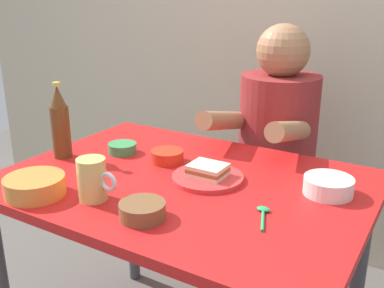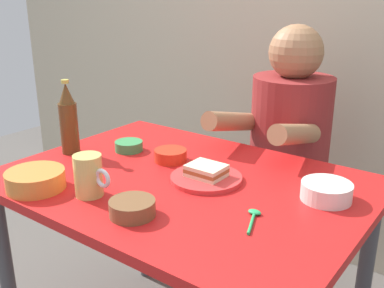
{
  "view_description": "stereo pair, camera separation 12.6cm",
  "coord_description": "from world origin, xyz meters",
  "px_view_note": "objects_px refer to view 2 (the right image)",
  "views": [
    {
      "loc": [
        0.68,
        -1.07,
        1.29
      ],
      "look_at": [
        0.0,
        0.05,
        0.84
      ],
      "focal_mm": 42.09,
      "sensor_mm": 36.0,
      "label": 1
    },
    {
      "loc": [
        0.78,
        -1.0,
        1.29
      ],
      "look_at": [
        0.0,
        0.05,
        0.84
      ],
      "focal_mm": 42.09,
      "sensor_mm": 36.0,
      "label": 2
    }
  ],
  "objects_px": {
    "person_seated": "(289,128)",
    "beer_bottle": "(68,120)",
    "dining_table": "(183,206)",
    "plate_orange": "(206,178)",
    "stool": "(284,219)",
    "rice_bowl_white": "(326,191)",
    "beer_mug": "(89,176)",
    "sandwich": "(206,171)"
  },
  "relations": [
    {
      "from": "dining_table",
      "to": "beer_bottle",
      "type": "relative_size",
      "value": 4.2
    },
    {
      "from": "dining_table",
      "to": "plate_orange",
      "type": "relative_size",
      "value": 5.0
    },
    {
      "from": "person_seated",
      "to": "beer_bottle",
      "type": "height_order",
      "value": "person_seated"
    },
    {
      "from": "stool",
      "to": "beer_bottle",
      "type": "xyz_separation_m",
      "value": [
        -0.53,
        -0.68,
        0.51
      ]
    },
    {
      "from": "sandwich",
      "to": "beer_bottle",
      "type": "height_order",
      "value": "beer_bottle"
    },
    {
      "from": "beer_bottle",
      "to": "rice_bowl_white",
      "type": "xyz_separation_m",
      "value": [
        0.87,
        0.17,
        -0.09
      ]
    },
    {
      "from": "person_seated",
      "to": "beer_mug",
      "type": "distance_m",
      "value": 0.89
    },
    {
      "from": "beer_mug",
      "to": "rice_bowl_white",
      "type": "bearing_deg",
      "value": 34.1
    },
    {
      "from": "stool",
      "to": "rice_bowl_white",
      "type": "height_order",
      "value": "rice_bowl_white"
    },
    {
      "from": "plate_orange",
      "to": "person_seated",
      "type": "bearing_deg",
      "value": 89.91
    },
    {
      "from": "stool",
      "to": "sandwich",
      "type": "relative_size",
      "value": 4.09
    },
    {
      "from": "dining_table",
      "to": "beer_bottle",
      "type": "xyz_separation_m",
      "value": [
        -0.47,
        -0.05,
        0.21
      ]
    },
    {
      "from": "beer_mug",
      "to": "dining_table",
      "type": "bearing_deg",
      "value": 60.54
    },
    {
      "from": "plate_orange",
      "to": "sandwich",
      "type": "xyz_separation_m",
      "value": [
        -0.0,
        0.0,
        0.02
      ]
    },
    {
      "from": "stool",
      "to": "beer_bottle",
      "type": "distance_m",
      "value": 1.0
    },
    {
      "from": "dining_table",
      "to": "plate_orange",
      "type": "bearing_deg",
      "value": 29.13
    },
    {
      "from": "plate_orange",
      "to": "beer_bottle",
      "type": "height_order",
      "value": "beer_bottle"
    },
    {
      "from": "sandwich",
      "to": "plate_orange",
      "type": "bearing_deg",
      "value": 0.0
    },
    {
      "from": "sandwich",
      "to": "person_seated",
      "type": "bearing_deg",
      "value": 89.91
    },
    {
      "from": "beer_mug",
      "to": "beer_bottle",
      "type": "height_order",
      "value": "beer_bottle"
    },
    {
      "from": "stool",
      "to": "rice_bowl_white",
      "type": "bearing_deg",
      "value": -56.01
    },
    {
      "from": "person_seated",
      "to": "sandwich",
      "type": "bearing_deg",
      "value": -90.09
    },
    {
      "from": "sandwich",
      "to": "beer_mug",
      "type": "xyz_separation_m",
      "value": [
        -0.2,
        -0.28,
        0.03
      ]
    },
    {
      "from": "dining_table",
      "to": "beer_bottle",
      "type": "height_order",
      "value": "beer_bottle"
    },
    {
      "from": "beer_bottle",
      "to": "person_seated",
      "type": "bearing_deg",
      "value": 51.47
    },
    {
      "from": "plate_orange",
      "to": "beer_mug",
      "type": "distance_m",
      "value": 0.35
    },
    {
      "from": "person_seated",
      "to": "beer_bottle",
      "type": "distance_m",
      "value": 0.86
    },
    {
      "from": "dining_table",
      "to": "person_seated",
      "type": "height_order",
      "value": "person_seated"
    },
    {
      "from": "plate_orange",
      "to": "beer_mug",
      "type": "bearing_deg",
      "value": -125.82
    },
    {
      "from": "dining_table",
      "to": "beer_mug",
      "type": "relative_size",
      "value": 8.73
    },
    {
      "from": "stool",
      "to": "beer_bottle",
      "type": "height_order",
      "value": "beer_bottle"
    },
    {
      "from": "beer_bottle",
      "to": "rice_bowl_white",
      "type": "distance_m",
      "value": 0.89
    },
    {
      "from": "stool",
      "to": "person_seated",
      "type": "distance_m",
      "value": 0.42
    },
    {
      "from": "person_seated",
      "to": "sandwich",
      "type": "xyz_separation_m",
      "value": [
        -0.0,
        -0.58,
        0.01
      ]
    },
    {
      "from": "rice_bowl_white",
      "to": "dining_table",
      "type": "bearing_deg",
      "value": -163.08
    },
    {
      "from": "dining_table",
      "to": "person_seated",
      "type": "bearing_deg",
      "value": 83.97
    },
    {
      "from": "sandwich",
      "to": "stool",
      "type": "bearing_deg",
      "value": 89.91
    },
    {
      "from": "dining_table",
      "to": "sandwich",
      "type": "relative_size",
      "value": 10.0
    },
    {
      "from": "plate_orange",
      "to": "beer_mug",
      "type": "height_order",
      "value": "beer_mug"
    },
    {
      "from": "dining_table",
      "to": "stool",
      "type": "bearing_deg",
      "value": 84.08
    },
    {
      "from": "dining_table",
      "to": "sandwich",
      "type": "distance_m",
      "value": 0.15
    },
    {
      "from": "plate_orange",
      "to": "beer_bottle",
      "type": "bearing_deg",
      "value": -171.06
    }
  ]
}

